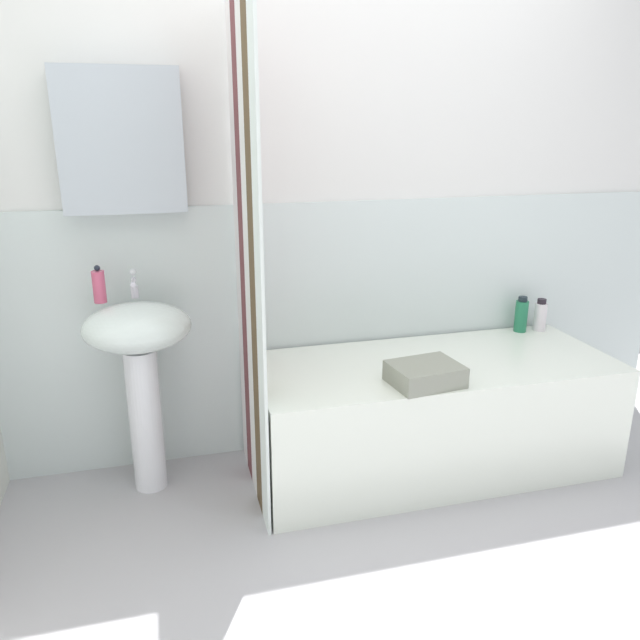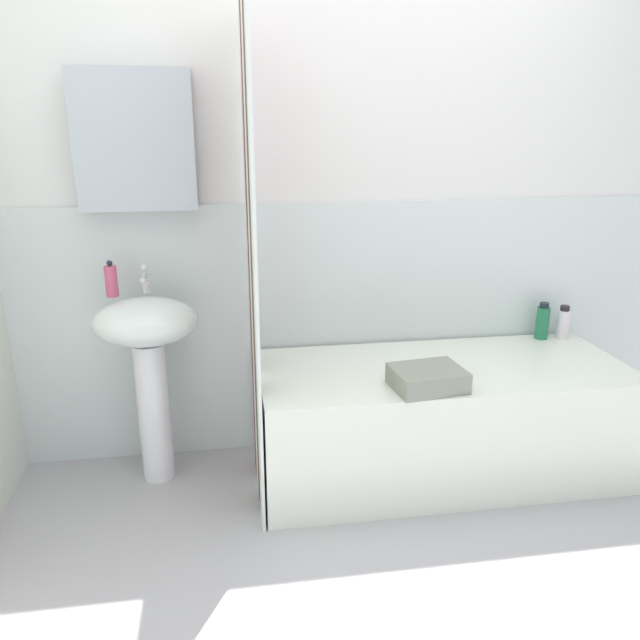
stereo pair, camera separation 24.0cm
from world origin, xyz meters
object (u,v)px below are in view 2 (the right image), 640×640
sink (149,349)px  soap_dispenser (111,281)px  conditioner_bottle (563,323)px  towel_folded (428,378)px  bathtub (440,419)px  shampoo_bottle (542,322)px

sink → soap_dispenser: 0.33m
sink → soap_dispenser: (-0.14, 0.06, 0.29)m
soap_dispenser → conditioner_bottle: bearing=1.6°
soap_dispenser → towel_folded: size_ratio=0.56×
bathtub → soap_dispenser: bearing=171.6°
sink → shampoo_bottle: bearing=4.0°
soap_dispenser → conditioner_bottle: 2.14m
soap_dispenser → shampoo_bottle: (2.01, 0.07, -0.30)m
soap_dispenser → towel_folded: soap_dispenser is taller
soap_dispenser → bathtub: soap_dispenser is taller
shampoo_bottle → towel_folded: shampoo_bottle is taller
sink → conditioner_bottle: size_ratio=5.05×
conditioner_bottle → shampoo_bottle: (-0.11, 0.01, 0.01)m
bathtub → shampoo_bottle: size_ratio=8.82×
bathtub → conditioner_bottle: size_ratio=9.74×
towel_folded → soap_dispenser: bearing=161.2°
bathtub → conditioner_bottle: bearing=20.6°
conditioner_bottle → soap_dispenser: bearing=-178.4°
bathtub → sink: bearing=173.4°
bathtub → shampoo_bottle: (0.60, 0.28, 0.35)m
sink → conditioner_bottle: bearing=3.5°
sink → towel_folded: sink is taller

